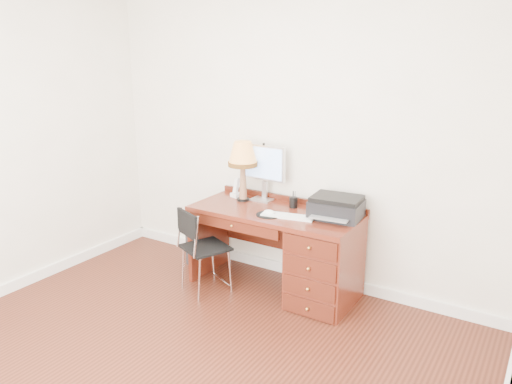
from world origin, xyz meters
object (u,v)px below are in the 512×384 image
Objects in this scene: printer at (336,207)px; monitor at (263,166)px; leg_lamp at (243,158)px; phone at (236,191)px; desk at (307,253)px; chair at (201,243)px; equipment_box at (205,249)px.

monitor is at bearing 166.49° from printer.
leg_lamp reaches higher than phone.
monitor is at bearing 159.01° from desk.
printer reaches higher than desk.
phone is at bearing 114.65° from chair.
desk is at bearing 4.33° from phone.
leg_lamp reaches higher than monitor.
chair is at bearing -108.68° from monitor.
desk is 0.49m from printer.
leg_lamp reaches higher than printer.
chair is 0.70m from equipment_box.
leg_lamp is 0.86m from chair.
monitor reaches higher than chair.
printer is 0.99m from leg_lamp.
equipment_box is (-1.40, -0.01, -0.68)m from printer.
monitor is 2.82× the size of phone.
chair is (-0.11, -0.51, -0.69)m from leg_lamp.
phone reaches higher than chair.
chair is at bearing -73.32° from phone.
phone is at bearing 168.99° from desk.
leg_lamp is at bearing -136.77° from monitor.
chair is at bearing -46.81° from equipment_box.
equipment_box is at bearing 148.67° from chair.
printer is 1.06m from phone.
printer is at bearing 0.23° from leg_lamp.
monitor is at bearing 19.46° from equipment_box.
monitor is 0.67× the size of chair.
chair is (0.01, -0.58, -0.33)m from phone.
leg_lamp is at bearing 8.20° from equipment_box.
leg_lamp is (-0.73, 0.10, 0.75)m from desk.
monitor reaches higher than equipment_box.
chair is at bearing -158.59° from printer.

